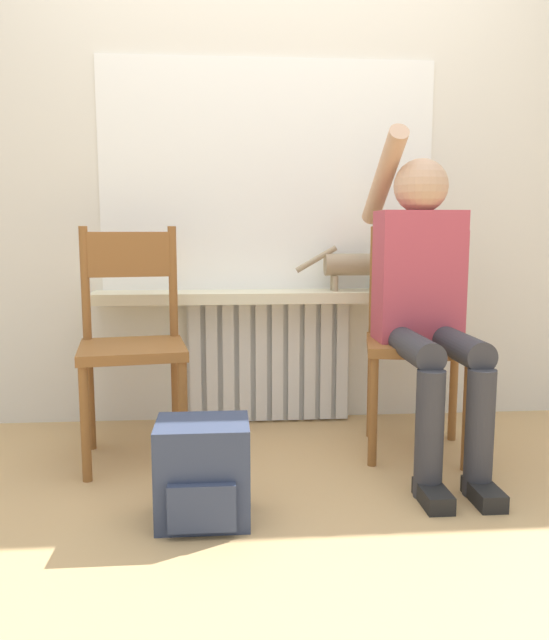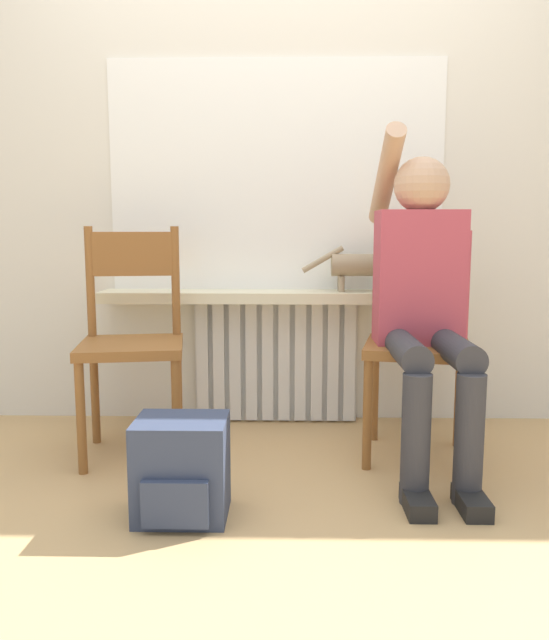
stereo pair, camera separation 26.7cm
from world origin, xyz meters
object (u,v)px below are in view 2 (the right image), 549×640
Objects in this scene: person at (424,292)px; cat at (369,265)px; chair_left at (132,337)px; chair_right at (418,338)px; backpack at (182,469)px.

cat is at bearing 106.10° from person.
person reaches higher than chair_left.
chair_right reaches higher than cat.
cat is at bearing 53.74° from backpack.
chair_right is at bearing -8.94° from chair_left.
person is 4.09× the size of backpack.
chair_right is 2.90× the size of backpack.
chair_left is at bearing 174.00° from person.
chair_left is at bearing -167.78° from chair_right.
chair_left is 0.75m from backpack.
cat is at bearing 124.30° from chair_right.
backpack is (-0.88, -0.60, -0.33)m from chair_right.
chair_left is 1.20m from person.
chair_right is 0.24m from person.
person is at bearing -73.90° from cat.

